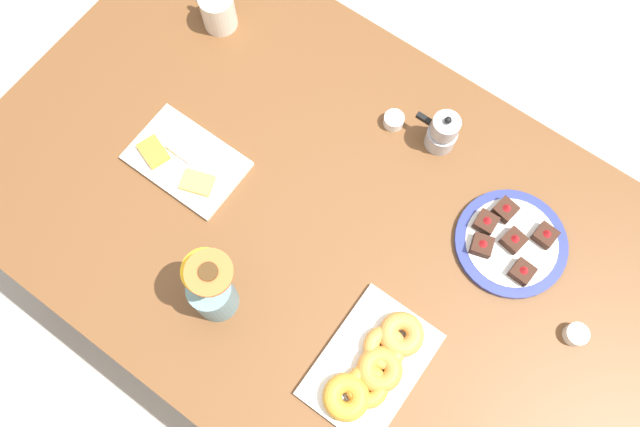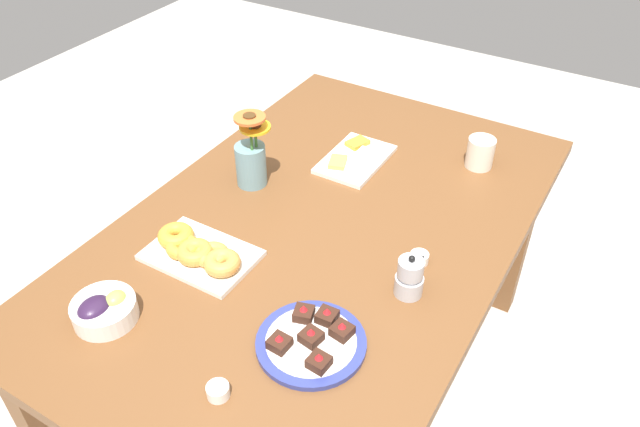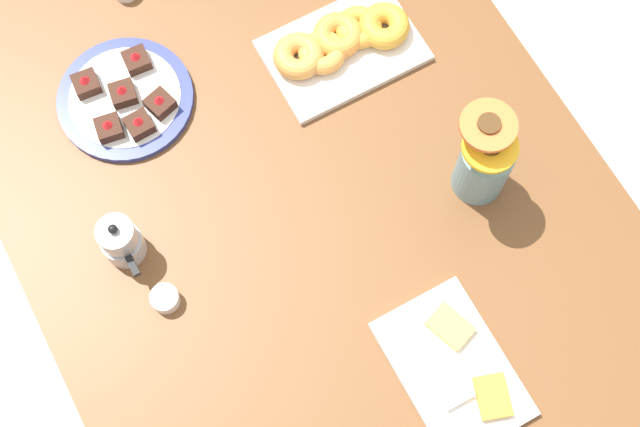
# 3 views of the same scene
# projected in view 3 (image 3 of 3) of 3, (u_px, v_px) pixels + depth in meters

# --- Properties ---
(ground_plane) EXTENTS (6.00, 6.00, 0.00)m
(ground_plane) POSITION_uv_depth(u_px,v_px,m) (320.00, 316.00, 2.24)
(ground_plane) COLOR #B7B2A8
(dining_table) EXTENTS (1.60, 1.00, 0.74)m
(dining_table) POSITION_uv_depth(u_px,v_px,m) (320.00, 236.00, 1.63)
(dining_table) COLOR brown
(dining_table) RESTS_ON ground_plane
(cheese_platter) EXTENTS (0.26, 0.17, 0.03)m
(cheese_platter) POSITION_uv_depth(u_px,v_px,m) (455.00, 369.00, 1.45)
(cheese_platter) COLOR white
(cheese_platter) RESTS_ON dining_table
(croissant_platter) EXTENTS (0.19, 0.29, 0.05)m
(croissant_platter) POSITION_uv_depth(u_px,v_px,m) (341.00, 43.00, 1.64)
(croissant_platter) COLOR white
(croissant_platter) RESTS_ON dining_table
(jam_cup_honey) EXTENTS (0.05, 0.05, 0.03)m
(jam_cup_honey) POSITION_uv_depth(u_px,v_px,m) (165.00, 298.00, 1.49)
(jam_cup_honey) COLOR white
(jam_cup_honey) RESTS_ON dining_table
(dessert_plate) EXTENTS (0.25, 0.25, 0.05)m
(dessert_plate) POSITION_uv_depth(u_px,v_px,m) (125.00, 99.00, 1.61)
(dessert_plate) COLOR navy
(dessert_plate) RESTS_ON dining_table
(flower_vase) EXTENTS (0.11, 0.11, 0.24)m
(flower_vase) POSITION_uv_depth(u_px,v_px,m) (483.00, 164.00, 1.49)
(flower_vase) COLOR #6B939E
(flower_vase) RESTS_ON dining_table
(moka_pot) EXTENTS (0.11, 0.07, 0.12)m
(moka_pot) POSITION_uv_depth(u_px,v_px,m) (121.00, 241.00, 1.48)
(moka_pot) COLOR #B7B7BC
(moka_pot) RESTS_ON dining_table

